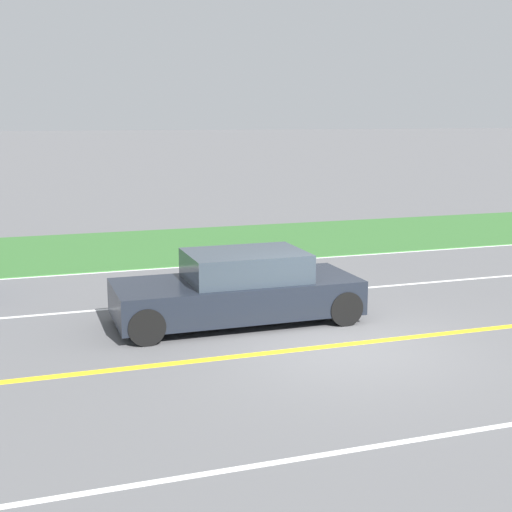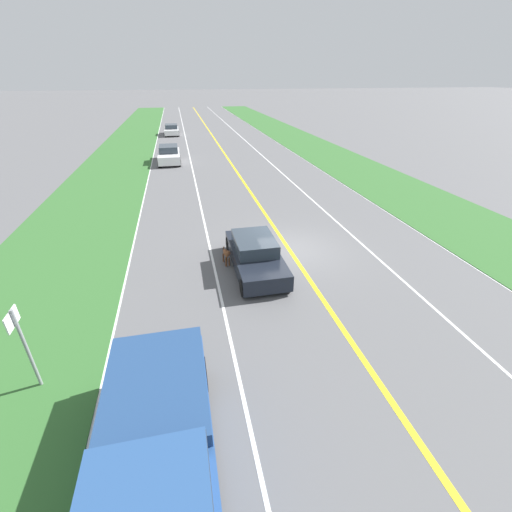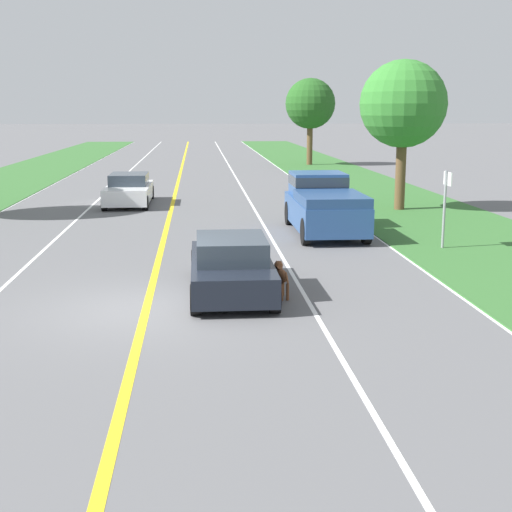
# 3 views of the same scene
# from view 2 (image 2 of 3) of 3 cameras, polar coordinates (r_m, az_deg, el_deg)

# --- Properties ---
(ground_plane) EXTENTS (400.00, 400.00, 0.00)m
(ground_plane) POSITION_cam_2_polar(r_m,az_deg,el_deg) (15.53, 5.62, 0.97)
(ground_plane) COLOR #5B5B5E
(centre_divider_line) EXTENTS (0.18, 160.00, 0.01)m
(centre_divider_line) POSITION_cam_2_polar(r_m,az_deg,el_deg) (15.53, 5.62, 0.98)
(centre_divider_line) COLOR yellow
(centre_divider_line) RESTS_ON ground
(lane_edge_line_right) EXTENTS (0.14, 160.00, 0.01)m
(lane_edge_line_right) POSITION_cam_2_polar(r_m,az_deg,el_deg) (15.11, -20.62, -1.65)
(lane_edge_line_right) COLOR white
(lane_edge_line_right) RESTS_ON ground
(lane_edge_line_left) EXTENTS (0.14, 160.00, 0.01)m
(lane_edge_line_left) POSITION_cam_2_polar(r_m,az_deg,el_deg) (18.77, 26.49, 2.95)
(lane_edge_line_left) COLOR white
(lane_edge_line_left) RESTS_ON ground
(lane_dash_same_dir) EXTENTS (0.10, 160.00, 0.01)m
(lane_dash_same_dir) POSITION_cam_2_polar(r_m,az_deg,el_deg) (14.91, -7.31, -0.32)
(lane_dash_same_dir) COLOR white
(lane_dash_same_dir) RESTS_ON ground
(lane_dash_oncoming) EXTENTS (0.10, 160.00, 0.01)m
(lane_dash_oncoming) POSITION_cam_2_polar(r_m,az_deg,el_deg) (16.87, 17.04, 2.09)
(lane_dash_oncoming) COLOR white
(lane_dash_oncoming) RESTS_ON ground
(grass_verge_right) EXTENTS (6.00, 160.00, 0.03)m
(grass_verge_right) POSITION_cam_2_polar(r_m,az_deg,el_deg) (15.89, -31.31, -2.61)
(grass_verge_right) COLOR #33662D
(grass_verge_right) RESTS_ON ground
(grass_verge_left) EXTENTS (6.00, 160.00, 0.03)m
(grass_verge_left) POSITION_cam_2_polar(r_m,az_deg,el_deg) (20.73, 33.08, 3.53)
(grass_verge_left) COLOR #33662D
(grass_verge_left) RESTS_ON ground
(ego_car) EXTENTS (1.85, 4.44, 1.31)m
(ego_car) POSITION_cam_2_polar(r_m,az_deg,el_deg) (13.76, -0.14, 0.25)
(ego_car) COLOR black
(ego_car) RESTS_ON ground
(dog) EXTENTS (0.29, 1.05, 0.79)m
(dog) POSITION_cam_2_polar(r_m,az_deg,el_deg) (14.11, -4.95, 0.37)
(dog) COLOR brown
(dog) RESTS_ON ground
(pickup_truck) EXTENTS (2.14, 5.22, 1.94)m
(pickup_truck) POSITION_cam_2_polar(r_m,az_deg,el_deg) (7.29, -16.40, -29.44)
(pickup_truck) COLOR #284C84
(pickup_truck) RESTS_ON ground
(car_trailing_near) EXTENTS (1.91, 4.63, 1.43)m
(car_trailing_near) POSITION_cam_2_polar(r_m,az_deg,el_deg) (33.09, -14.28, 16.06)
(car_trailing_near) COLOR white
(car_trailing_near) RESTS_ON ground
(car_trailing_mid) EXTENTS (1.85, 4.50, 1.28)m
(car_trailing_mid) POSITION_cam_2_polar(r_m,az_deg,el_deg) (49.44, -13.88, 19.74)
(car_trailing_mid) COLOR white
(car_trailing_mid) RESTS_ON ground
(street_sign) EXTENTS (0.11, 0.64, 2.36)m
(street_sign) POSITION_cam_2_polar(r_m,az_deg,el_deg) (9.94, -34.40, -11.48)
(street_sign) COLOR gray
(street_sign) RESTS_ON ground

